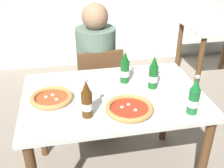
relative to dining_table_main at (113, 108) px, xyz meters
The scene contains 11 objects.
dining_table_main is the anchor object (origin of this frame).
chair_behind_table 0.63m from the dining_table_main, 91.59° to the left, with size 0.44×0.44×0.85m.
diner_seated 0.66m from the dining_table_main, 92.03° to the left, with size 0.34×0.34×1.21m.
dining_table_background 2.04m from the dining_table_main, 40.55° to the left, with size 0.80×0.70×0.75m.
pizza_margherita_near 0.42m from the dining_table_main, behind, with size 0.29×0.29×0.04m.
pizza_marinara_far 0.26m from the dining_table_main, 76.44° to the right, with size 0.32×0.32×0.04m.
beer_bottle_left 0.36m from the dining_table_main, 132.86° to the right, with size 0.07×0.07×0.25m.
beer_bottle_center 0.29m from the dining_table_main, 53.86° to the left, with size 0.07×0.07×0.25m.
beer_bottle_right 0.36m from the dining_table_main, ahead, with size 0.07×0.07×0.25m.
beer_bottle_extra 0.56m from the dining_table_main, 35.48° to the right, with size 0.07×0.07×0.25m.
napkin_with_cutlery 0.49m from the dining_table_main, 21.55° to the left, with size 0.20×0.20×0.01m.
Camera 1 is at (-0.30, -1.51, 1.68)m, focal length 43.20 mm.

